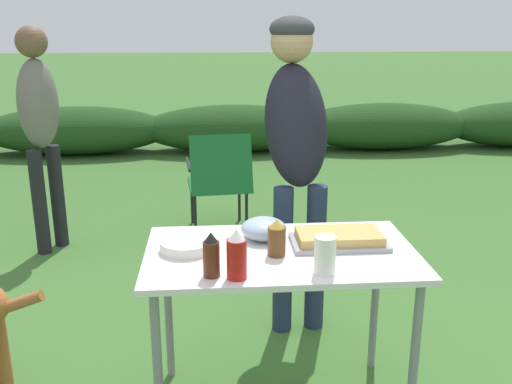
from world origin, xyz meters
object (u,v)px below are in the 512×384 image
Objects in this scene: folding_table at (281,268)px; bbq_sauce_bottle at (211,255)px; standing_person_in_navy_coat at (40,118)px; plate_stack at (187,245)px; camp_chair_green_behind_table at (219,178)px; ketchup_bottle at (237,255)px; standing_person_in_red_jacket at (296,134)px; paper_cup_stack at (325,255)px; food_tray at (339,239)px; beer_bottle at (277,238)px; mixing_bowl at (264,229)px.

folding_table is 0.39m from bbq_sauce_bottle.
bbq_sauce_bottle is 2.47m from standing_person_in_navy_coat.
camp_chair_green_behind_table is at bearing 85.64° from plate_stack.
standing_person_in_red_jacket is at bearing 70.80° from ketchup_bottle.
ketchup_bottle is (-0.19, -0.24, 0.17)m from folding_table.
bbq_sauce_bottle is at bearing 179.05° from paper_cup_stack.
food_tray is 2.57m from standing_person_in_navy_coat.
food_tray is at bearing 33.53° from ketchup_bottle.
paper_cup_stack reaches higher than plate_stack.
ketchup_bottle is (-0.44, -0.29, 0.06)m from food_tray.
paper_cup_stack is 0.84× the size of bbq_sauce_bottle.
beer_bottle is (0.36, -0.08, 0.05)m from plate_stack.
camp_chair_green_behind_table is (0.16, 2.11, -0.29)m from plate_stack.
mixing_bowl is at bearing -90.67° from camp_chair_green_behind_table.
paper_cup_stack is (0.13, -0.23, 0.15)m from folding_table.
ketchup_bottle is 0.12× the size of standing_person_in_navy_coat.
mixing_bowl is at bearing 17.93° from plate_stack.
beer_bottle is (0.26, 0.18, -0.01)m from bbq_sauce_bottle.
bbq_sauce_bottle reaches higher than food_tray.
beer_bottle is at bearing -109.13° from standing_person_in_red_jacket.
beer_bottle is at bearing -90.16° from camp_chair_green_behind_table.
mixing_bowl is 0.23× the size of camp_chair_green_behind_table.
standing_person_in_red_jacket is at bearing 96.11° from food_tray.
ketchup_bottle is 0.23× the size of camp_chair_green_behind_table.
standing_person_in_navy_coat reaches higher than ketchup_bottle.
folding_table is 0.16m from beer_bottle.
plate_stack is 0.98m from standing_person_in_red_jacket.
food_tray is at bearing 1.21° from plate_stack.
bbq_sauce_bottle is (-0.53, -0.27, 0.05)m from food_tray.
standing_person_in_red_jacket is at bearing 65.92° from bbq_sauce_bottle.
camp_chair_green_behind_table is at bearing -49.99° from standing_person_in_navy_coat.
camp_chair_green_behind_table reaches higher than folding_table.
camp_chair_green_behind_table is (-0.16, 2.00, -0.32)m from mixing_bowl.
standing_person_in_navy_coat is at bearing 118.86° from bbq_sauce_bottle.
folding_table is 7.66× the size of paper_cup_stack.
folding_table is 0.40m from plate_stack.
folding_table is 0.90m from standing_person_in_red_jacket.
bbq_sauce_bottle is 1.13× the size of beer_bottle.
paper_cup_stack is at bearing -62.31° from mixing_bowl.
plate_stack is 0.13× the size of standing_person_in_red_jacket.
mixing_bowl is 1.14× the size of bbq_sauce_bottle.
standing_person_in_navy_coat is at bearing 119.74° from plate_stack.
ketchup_bottle is at bearing -115.31° from standing_person_in_red_jacket.
beer_bottle is at bearing 50.01° from ketchup_bottle.
folding_table is 7.29× the size of beer_bottle.
standing_person_in_navy_coat reaches higher than paper_cup_stack.
ketchup_bottle reaches higher than mixing_bowl.
standing_person_in_navy_coat is at bearing 120.40° from ketchup_bottle.
bbq_sauce_bottle is at bearing -68.28° from plate_stack.
beer_bottle reaches higher than food_tray.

